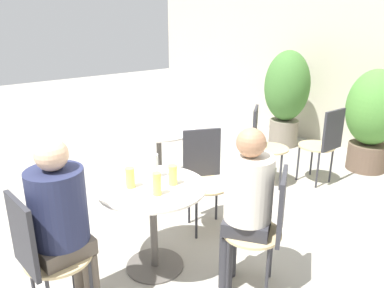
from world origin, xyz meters
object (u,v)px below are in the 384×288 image
cafe_table_far (159,143)px  beer_glass_3 (173,175)px  cafe_table_near (153,206)px  bistro_chair_4 (262,139)px  potted_plant_1 (373,116)px  beer_glass_2 (157,184)px  beer_glass_0 (155,166)px  bistro_chair_2 (204,170)px  bistro_chair_1 (267,222)px  beer_glass_1 (130,178)px  bistro_chair_0 (41,250)px  bistro_chair_3 (325,140)px  potted_plant_0 (287,93)px  seated_person_0 (61,215)px  seated_person_1 (246,196)px

cafe_table_far → beer_glass_3: bearing=-31.1°
cafe_table_near → bistro_chair_4: size_ratio=0.88×
potted_plant_1 → bistro_chair_4: bearing=-113.4°
beer_glass_2 → potted_plant_1: potted_plant_1 is taller
bistro_chair_4 → beer_glass_0: bistro_chair_4 is taller
bistro_chair_2 → beer_glass_3: bistro_chair_2 is taller
bistro_chair_2 → beer_glass_2: (0.40, -0.82, 0.25)m
bistro_chair_1 → beer_glass_0: 0.97m
beer_glass_1 → cafe_table_far: bearing=136.9°
bistro_chair_0 → bistro_chair_3: (-0.06, 3.36, 0.00)m
beer_glass_1 → potted_plant_0: 3.68m
bistro_chair_0 → beer_glass_3: 1.04m
potted_plant_0 → cafe_table_far: bearing=-89.3°
seated_person_0 → beer_glass_2: (0.11, 0.66, 0.06)m
potted_plant_1 → cafe_table_near: bearing=-91.9°
potted_plant_0 → beer_glass_0: bearing=-71.0°
bistro_chair_0 → bistro_chair_1: same height
beer_glass_1 → bistro_chair_4: bearing=101.7°
bistro_chair_0 → beer_glass_3: bistro_chair_0 is taller
cafe_table_far → beer_glass_1: beer_glass_1 is taller
cafe_table_near → beer_glass_0: 0.32m
cafe_table_far → bistro_chair_4: 1.23m
beer_glass_0 → beer_glass_1: beer_glass_0 is taller
bistro_chair_4 → potted_plant_1: 1.58m
bistro_chair_2 → potted_plant_0: size_ratio=0.64×
bistro_chair_4 → seated_person_0: size_ratio=0.75×
bistro_chair_1 → bistro_chair_2: same height
beer_glass_1 → potted_plant_1: 3.51m
bistro_chair_1 → bistro_chair_2: (-0.99, 0.29, 0.00)m
bistro_chair_2 → bistro_chair_4: size_ratio=1.00×
bistro_chair_2 → beer_glass_2: bistro_chair_2 is taller
bistro_chair_3 → potted_plant_1: bearing=174.0°
seated_person_0 → beer_glass_3: (0.05, 0.86, 0.05)m
cafe_table_near → beer_glass_2: 0.31m
seated_person_1 → beer_glass_2: size_ratio=7.30×
cafe_table_near → bistro_chair_1: bistro_chair_1 is taller
seated_person_0 → cafe_table_far: bearing=-55.6°
bistro_chair_0 → beer_glass_0: bearing=-83.6°
bistro_chair_3 → seated_person_0: 3.21m
seated_person_0 → beer_glass_1: seated_person_0 is taller
cafe_table_near → potted_plant_0: size_ratio=0.56×
bistro_chair_4 → seated_person_1: seated_person_1 is taller
bistro_chair_2 → cafe_table_far: bearing=107.1°
cafe_table_near → bistro_chair_3: bistro_chair_3 is taller
potted_plant_0 → seated_person_0: bearing=-72.7°
cafe_table_near → bistro_chair_0: size_ratio=0.88×
seated_person_1 → beer_glass_0: (-0.72, -0.28, 0.08)m
bistro_chair_1 → potted_plant_0: potted_plant_0 is taller
seated_person_0 → beer_glass_3: seated_person_0 is taller
bistro_chair_4 → beer_glass_2: 2.11m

